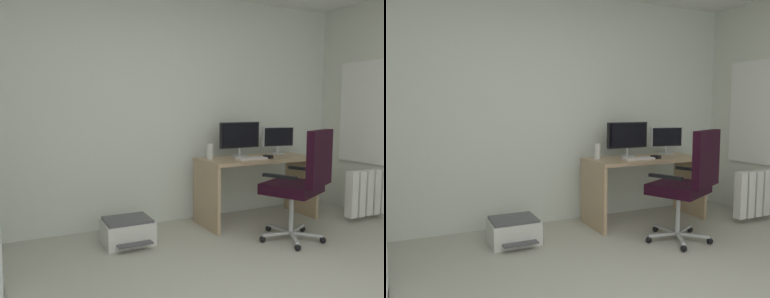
# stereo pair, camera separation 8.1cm
# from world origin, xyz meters

# --- Properties ---
(wall_back) EXTENTS (5.17, 0.10, 2.53)m
(wall_back) POSITION_xyz_m (0.00, 2.58, 1.26)
(wall_back) COLOR silver
(wall_back) RESTS_ON ground
(window_pane) EXTENTS (0.01, 1.15, 1.13)m
(window_pane) POSITION_xyz_m (2.58, 1.58, 1.22)
(window_pane) COLOR white
(window_frame) EXTENTS (0.02, 1.23, 1.21)m
(window_frame) POSITION_xyz_m (2.57, 1.58, 1.22)
(window_frame) COLOR white
(desk) EXTENTS (1.33, 0.58, 0.72)m
(desk) POSITION_xyz_m (1.22, 2.12, 0.53)
(desk) COLOR tan
(desk) RESTS_ON ground
(monitor_main) EXTENTS (0.52, 0.18, 0.39)m
(monitor_main) POSITION_xyz_m (1.09, 2.27, 0.95)
(monitor_main) COLOR #B2B5B7
(monitor_main) RESTS_ON desk
(monitor_secondary) EXTENTS (0.41, 0.18, 0.33)m
(monitor_secondary) POSITION_xyz_m (1.63, 2.27, 0.91)
(monitor_secondary) COLOR #B2B5B7
(monitor_secondary) RESTS_ON desk
(keyboard) EXTENTS (0.34, 0.14, 0.02)m
(keyboard) POSITION_xyz_m (1.07, 2.01, 0.73)
(keyboard) COLOR silver
(keyboard) RESTS_ON desk
(computer_mouse) EXTENTS (0.09, 0.11, 0.03)m
(computer_mouse) POSITION_xyz_m (1.29, 2.00, 0.74)
(computer_mouse) COLOR black
(computer_mouse) RESTS_ON desk
(desktop_speaker) EXTENTS (0.07, 0.07, 0.17)m
(desktop_speaker) POSITION_xyz_m (0.67, 2.22, 0.81)
(desktop_speaker) COLOR silver
(desktop_speaker) RESTS_ON desk
(office_chair) EXTENTS (0.68, 0.70, 1.08)m
(office_chair) POSITION_xyz_m (1.19, 1.35, 0.61)
(office_chair) COLOR #B7BABC
(office_chair) RESTS_ON ground
(printer) EXTENTS (0.46, 0.46, 0.24)m
(printer) POSITION_xyz_m (-0.31, 2.03, 0.12)
(printer) COLOR silver
(printer) RESTS_ON ground
(radiator) EXTENTS (0.82, 0.10, 0.52)m
(radiator) POSITION_xyz_m (2.48, 1.58, 0.32)
(radiator) COLOR white
(radiator) RESTS_ON ground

